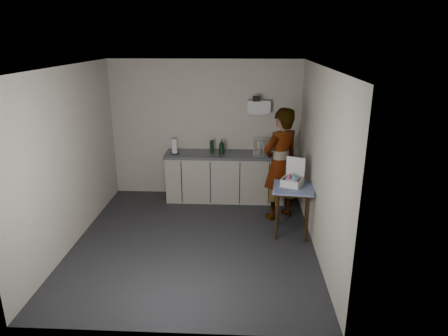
{
  "coord_description": "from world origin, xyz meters",
  "views": [
    {
      "loc": [
        0.72,
        -5.43,
        2.99
      ],
      "look_at": [
        0.43,
        0.45,
        1.04
      ],
      "focal_mm": 32.0,
      "sensor_mm": 36.0,
      "label": 1
    }
  ],
  "objects_px": {
    "kitchen_counter": "(226,178)",
    "soap_bottle": "(222,147)",
    "dish_rack": "(264,150)",
    "bakery_box": "(292,179)",
    "standing_man": "(280,164)",
    "soda_can": "(222,150)",
    "dark_bottle": "(212,147)",
    "side_table": "(293,193)",
    "paper_towel": "(175,147)"
  },
  "relations": [
    {
      "from": "kitchen_counter",
      "to": "dish_rack",
      "type": "height_order",
      "value": "dish_rack"
    },
    {
      "from": "standing_man",
      "to": "bakery_box",
      "type": "bearing_deg",
      "value": 68.48
    },
    {
      "from": "soap_bottle",
      "to": "dark_bottle",
      "type": "relative_size",
      "value": 1.16
    },
    {
      "from": "standing_man",
      "to": "soda_can",
      "type": "distance_m",
      "value": 1.25
    },
    {
      "from": "side_table",
      "to": "bakery_box",
      "type": "bearing_deg",
      "value": 105.13
    },
    {
      "from": "standing_man",
      "to": "soap_bottle",
      "type": "bearing_deg",
      "value": -70.89
    },
    {
      "from": "kitchen_counter",
      "to": "soda_can",
      "type": "xyz_separation_m",
      "value": [
        -0.07,
        -0.02,
        0.55
      ]
    },
    {
      "from": "kitchen_counter",
      "to": "dark_bottle",
      "type": "xyz_separation_m",
      "value": [
        -0.26,
        0.0,
        0.61
      ]
    },
    {
      "from": "side_table",
      "to": "soap_bottle",
      "type": "height_order",
      "value": "soap_bottle"
    },
    {
      "from": "kitchen_counter",
      "to": "side_table",
      "type": "relative_size",
      "value": 2.83
    },
    {
      "from": "soap_bottle",
      "to": "bakery_box",
      "type": "relative_size",
      "value": 0.69
    },
    {
      "from": "dark_bottle",
      "to": "bakery_box",
      "type": "height_order",
      "value": "bakery_box"
    },
    {
      "from": "paper_towel",
      "to": "dish_rack",
      "type": "distance_m",
      "value": 1.65
    },
    {
      "from": "side_table",
      "to": "soda_can",
      "type": "distance_m",
      "value": 1.82
    },
    {
      "from": "dark_bottle",
      "to": "soap_bottle",
      "type": "bearing_deg",
      "value": -13.38
    },
    {
      "from": "soda_can",
      "to": "bakery_box",
      "type": "relative_size",
      "value": 0.31
    },
    {
      "from": "kitchen_counter",
      "to": "side_table",
      "type": "xyz_separation_m",
      "value": [
        1.1,
        -1.39,
        0.26
      ]
    },
    {
      "from": "paper_towel",
      "to": "bakery_box",
      "type": "distance_m",
      "value": 2.39
    },
    {
      "from": "side_table",
      "to": "paper_towel",
      "type": "xyz_separation_m",
      "value": [
        -2.05,
        1.33,
        0.35
      ]
    },
    {
      "from": "side_table",
      "to": "soda_can",
      "type": "relative_size",
      "value": 6.07
    },
    {
      "from": "standing_man",
      "to": "bakery_box",
      "type": "relative_size",
      "value": 4.58
    },
    {
      "from": "soda_can",
      "to": "dark_bottle",
      "type": "xyz_separation_m",
      "value": [
        -0.19,
        0.03,
        0.06
      ]
    },
    {
      "from": "bakery_box",
      "to": "side_table",
      "type": "bearing_deg",
      "value": -58.66
    },
    {
      "from": "side_table",
      "to": "bakery_box",
      "type": "height_order",
      "value": "bakery_box"
    },
    {
      "from": "standing_man",
      "to": "dark_bottle",
      "type": "distance_m",
      "value": 1.43
    },
    {
      "from": "soda_can",
      "to": "dark_bottle",
      "type": "bearing_deg",
      "value": 172.41
    },
    {
      "from": "side_table",
      "to": "soap_bottle",
      "type": "relative_size",
      "value": 2.78
    },
    {
      "from": "standing_man",
      "to": "dish_rack",
      "type": "relative_size",
      "value": 4.69
    },
    {
      "from": "dark_bottle",
      "to": "soda_can",
      "type": "bearing_deg",
      "value": -7.59
    },
    {
      "from": "soap_bottle",
      "to": "bakery_box",
      "type": "xyz_separation_m",
      "value": [
        1.16,
        -1.26,
        -0.17
      ]
    },
    {
      "from": "kitchen_counter",
      "to": "dish_rack",
      "type": "relative_size",
      "value": 5.51
    },
    {
      "from": "dish_rack",
      "to": "bakery_box",
      "type": "xyz_separation_m",
      "value": [
        0.38,
        -1.32,
        -0.09
      ]
    },
    {
      "from": "soda_can",
      "to": "paper_towel",
      "type": "relative_size",
      "value": 0.48
    },
    {
      "from": "standing_man",
      "to": "soda_can",
      "type": "xyz_separation_m",
      "value": [
        -1.01,
        0.74,
        0.02
      ]
    },
    {
      "from": "side_table",
      "to": "bakery_box",
      "type": "relative_size",
      "value": 1.91
    },
    {
      "from": "kitchen_counter",
      "to": "dark_bottle",
      "type": "distance_m",
      "value": 0.66
    },
    {
      "from": "side_table",
      "to": "dark_bottle",
      "type": "xyz_separation_m",
      "value": [
        -1.36,
        1.39,
        0.34
      ]
    },
    {
      "from": "dish_rack",
      "to": "soap_bottle",
      "type": "bearing_deg",
      "value": -175.56
    },
    {
      "from": "soda_can",
      "to": "dark_bottle",
      "type": "distance_m",
      "value": 0.2
    },
    {
      "from": "side_table",
      "to": "standing_man",
      "type": "relative_size",
      "value": 0.42
    },
    {
      "from": "kitchen_counter",
      "to": "paper_towel",
      "type": "bearing_deg",
      "value": -176.68
    },
    {
      "from": "soap_bottle",
      "to": "dish_rack",
      "type": "height_order",
      "value": "same"
    },
    {
      "from": "paper_towel",
      "to": "bakery_box",
      "type": "height_order",
      "value": "bakery_box"
    },
    {
      "from": "dish_rack",
      "to": "bakery_box",
      "type": "distance_m",
      "value": 1.38
    },
    {
      "from": "dish_rack",
      "to": "bakery_box",
      "type": "relative_size",
      "value": 0.98
    },
    {
      "from": "side_table",
      "to": "standing_man",
      "type": "height_order",
      "value": "standing_man"
    },
    {
      "from": "paper_towel",
      "to": "bakery_box",
      "type": "xyz_separation_m",
      "value": [
        2.04,
        -1.25,
        -0.15
      ]
    },
    {
      "from": "paper_towel",
      "to": "dark_bottle",
      "type": "bearing_deg",
      "value": 4.93
    },
    {
      "from": "kitchen_counter",
      "to": "soap_bottle",
      "type": "xyz_separation_m",
      "value": [
        -0.07,
        -0.04,
        0.63
      ]
    },
    {
      "from": "kitchen_counter",
      "to": "paper_towel",
      "type": "height_order",
      "value": "paper_towel"
    }
  ]
}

